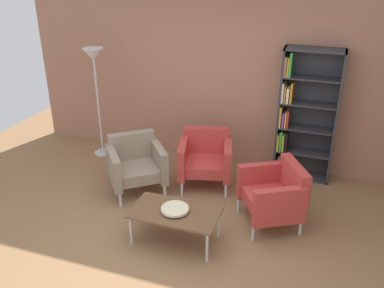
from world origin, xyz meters
name	(u,v)px	position (x,y,z in m)	size (l,w,h in m)	color
ground_plane	(167,250)	(0.00, 0.00, 0.00)	(8.32, 8.32, 0.00)	olive
brick_back_panel	(227,70)	(0.00, 2.46, 1.45)	(6.40, 0.12, 2.90)	#A87056
bookshelf_tall	(302,117)	(1.17, 2.25, 0.93)	(0.80, 0.30, 1.90)	#333338
coffee_table_low	(175,214)	(0.03, 0.20, 0.37)	(1.00, 0.56, 0.40)	brown
decorative_bowl	(175,209)	(0.03, 0.20, 0.43)	(0.32, 0.32, 0.05)	beige
armchair_corner_red	(136,163)	(-0.88, 1.08, 0.41)	(0.95, 0.94, 0.78)	gray
armchair_near_window	(205,158)	(-0.04, 1.56, 0.41)	(0.85, 0.81, 0.78)	#B73833
armchair_by_bookshelf	(275,193)	(1.04, 0.93, 0.41)	(0.91, 0.93, 0.78)	#B73833
floor_lamp_torchiere	(95,67)	(-1.93, 1.95, 1.45)	(0.32, 0.32, 1.74)	silver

